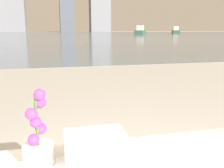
% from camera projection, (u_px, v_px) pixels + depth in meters
% --- Properties ---
extents(potted_orchid, '(0.13, 0.13, 0.33)m').
position_uv_depth(potted_orchid, '(38.00, 142.00, 1.05)').
color(potted_orchid, silver).
rests_on(potted_orchid, bathtub).
extents(towel_stack, '(0.27, 0.21, 0.12)m').
position_uv_depth(towel_stack, '(96.00, 148.00, 1.08)').
color(towel_stack, white).
rests_on(towel_stack, bathtub).
extents(harbor_water, '(180.00, 110.00, 0.01)m').
position_uv_depth(harbor_water, '(54.00, 34.00, 59.37)').
color(harbor_water, slate).
rests_on(harbor_water, ground_plane).
extents(harbor_boat_0, '(3.55, 5.35, 1.90)m').
position_uv_depth(harbor_boat_0, '(176.00, 31.00, 65.69)').
color(harbor_boat_0, '#335647').
rests_on(harbor_boat_0, harbor_water).
extents(harbor_boat_3, '(3.98, 5.32, 1.91)m').
position_uv_depth(harbor_boat_3, '(140.00, 31.00, 52.50)').
color(harbor_boat_3, '#335647').
rests_on(harbor_boat_3, harbor_water).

